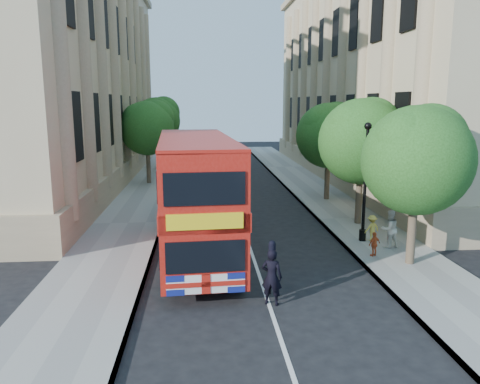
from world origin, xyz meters
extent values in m
plane|color=black|center=(0.00, 0.00, 0.00)|extent=(120.00, 120.00, 0.00)
cube|color=gray|center=(5.75, 10.00, 0.06)|extent=(3.50, 80.00, 0.12)
cube|color=gray|center=(-5.75, 10.00, 0.06)|extent=(3.50, 80.00, 0.12)
cube|color=tan|center=(13.80, 24.00, 9.00)|extent=(12.00, 38.00, 18.00)
cube|color=tan|center=(-13.80, 24.00, 9.00)|extent=(12.00, 38.00, 18.00)
cylinder|color=#473828|center=(5.80, 3.00, 1.43)|extent=(0.32, 0.32, 2.86)
sphere|color=#204818|center=(5.80, 3.00, 4.03)|extent=(4.00, 4.00, 4.00)
sphere|color=#204818|center=(6.40, 3.40, 4.68)|extent=(2.80, 2.80, 2.80)
sphere|color=#204818|center=(5.30, 2.70, 4.55)|extent=(2.60, 2.60, 2.60)
cylinder|color=#473828|center=(5.80, 9.00, 1.50)|extent=(0.32, 0.32, 2.99)
sphere|color=#204818|center=(5.80, 9.00, 4.22)|extent=(4.20, 4.20, 4.20)
sphere|color=#204818|center=(6.40, 9.40, 4.90)|extent=(2.94, 2.94, 2.94)
sphere|color=#204818|center=(5.30, 8.70, 4.76)|extent=(2.73, 2.73, 2.73)
cylinder|color=#473828|center=(5.80, 15.00, 1.45)|extent=(0.32, 0.32, 2.90)
sphere|color=#204818|center=(5.80, 15.00, 4.09)|extent=(4.00, 4.00, 4.00)
sphere|color=#204818|center=(6.40, 15.40, 4.75)|extent=(2.80, 2.80, 2.80)
sphere|color=#204818|center=(5.30, 14.70, 4.62)|extent=(2.60, 2.60, 2.60)
cylinder|color=#473828|center=(-6.00, 22.00, 1.50)|extent=(0.32, 0.32, 2.99)
sphere|color=#204818|center=(-6.00, 22.00, 4.22)|extent=(4.00, 4.00, 4.00)
sphere|color=#204818|center=(-5.40, 22.40, 4.90)|extent=(2.80, 2.80, 2.80)
sphere|color=#204818|center=(-6.50, 21.70, 4.76)|extent=(2.60, 2.60, 2.60)
cylinder|color=#473828|center=(-6.00, 30.00, 1.58)|extent=(0.32, 0.32, 3.17)
sphere|color=#204818|center=(-6.00, 30.00, 4.46)|extent=(4.20, 4.20, 4.20)
sphere|color=#204818|center=(-5.40, 30.40, 5.18)|extent=(2.94, 2.94, 2.94)
sphere|color=#204818|center=(-6.50, 29.70, 5.04)|extent=(2.73, 2.73, 2.73)
cylinder|color=black|center=(5.00, 6.00, 0.37)|extent=(0.30, 0.30, 0.50)
cylinder|color=black|center=(5.00, 6.00, 2.62)|extent=(0.14, 0.14, 5.00)
sphere|color=black|center=(5.00, 6.00, 5.12)|extent=(0.32, 0.32, 0.32)
cube|color=#A9150B|center=(-2.24, 4.91, 2.59)|extent=(3.30, 10.28, 4.21)
cube|color=black|center=(-2.24, 4.91, 1.65)|extent=(3.31, 9.64, 0.96)
cube|color=black|center=(-2.24, 4.91, 3.68)|extent=(3.31, 9.64, 0.96)
cube|color=yellow|center=(-1.92, -0.14, 2.72)|extent=(2.24, 0.22, 0.48)
cylinder|color=black|center=(-3.22, 1.27, 0.53)|extent=(0.36, 1.08, 1.07)
cylinder|color=black|center=(-0.81, 1.42, 0.53)|extent=(0.36, 1.08, 1.07)
cylinder|color=black|center=(-3.65, 8.19, 0.53)|extent=(0.36, 1.08, 1.07)
cylinder|color=black|center=(-1.25, 8.34, 0.53)|extent=(0.36, 1.08, 1.07)
cube|color=black|center=(-1.78, 11.04, 1.37)|extent=(2.05, 1.85, 2.13)
cube|color=black|center=(-1.77, 10.17, 1.62)|extent=(1.83, 0.12, 0.71)
cube|color=black|center=(-1.81, 13.26, 1.57)|extent=(2.07, 3.27, 2.53)
cube|color=black|center=(-1.80, 12.66, 0.35)|extent=(1.88, 4.89, 0.25)
cylinder|color=black|center=(-2.69, 10.92, 0.41)|extent=(0.23, 0.81, 0.81)
cylinder|color=black|center=(-0.87, 10.94, 0.41)|extent=(0.23, 0.81, 0.81)
cylinder|color=black|center=(-2.73, 14.27, 0.41)|extent=(0.23, 0.81, 0.81)
cylinder|color=black|center=(-0.91, 14.29, 0.41)|extent=(0.23, 0.81, 0.81)
imported|color=black|center=(0.08, 0.05, 0.89)|extent=(0.76, 0.64, 1.77)
imported|color=silver|center=(5.76, 4.94, 0.93)|extent=(0.90, 0.76, 1.61)
imported|color=#C84E23|center=(4.74, 3.91, 0.61)|extent=(0.62, 0.46, 0.98)
imported|color=#F4DB53|center=(5.39, 5.96, 0.69)|extent=(0.84, 0.65, 1.14)
camera|label=1|loc=(-1.99, -13.29, 6.11)|focal=35.00mm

